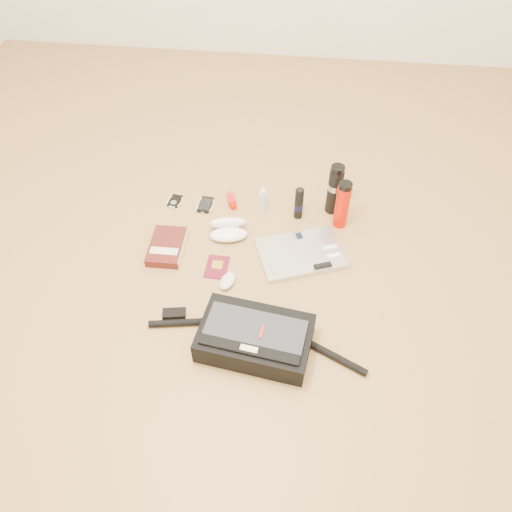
% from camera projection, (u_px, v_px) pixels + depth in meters
% --- Properties ---
extents(ground, '(4.00, 4.00, 0.00)m').
position_uv_depth(ground, '(250.00, 285.00, 2.07)').
color(ground, '#A47A44').
rests_on(ground, ground).
extents(messenger_bag, '(0.84, 0.31, 0.12)m').
position_uv_depth(messenger_bag, '(254.00, 338.00, 1.84)').
color(messenger_bag, black).
rests_on(messenger_bag, ground).
extents(laptop, '(0.42, 0.36, 0.03)m').
position_uv_depth(laptop, '(301.00, 253.00, 2.17)').
color(laptop, '#BDBDC0').
rests_on(laptop, ground).
extents(book, '(0.15, 0.22, 0.04)m').
position_uv_depth(book, '(167.00, 247.00, 2.19)').
color(book, '#451510').
rests_on(book, ground).
extents(passport, '(0.10, 0.13, 0.01)m').
position_uv_depth(passport, '(217.00, 267.00, 2.13)').
color(passport, '#550E1E').
rests_on(passport, ground).
extents(mouse, '(0.08, 0.11, 0.03)m').
position_uv_depth(mouse, '(227.00, 281.00, 2.06)').
color(mouse, silver).
rests_on(mouse, ground).
extents(sunglasses_case, '(0.19, 0.17, 0.10)m').
position_uv_depth(sunglasses_case, '(228.00, 229.00, 2.24)').
color(sunglasses_case, white).
rests_on(sunglasses_case, ground).
extents(ipod, '(0.08, 0.09, 0.01)m').
position_uv_depth(ipod, '(175.00, 201.00, 2.41)').
color(ipod, black).
rests_on(ipod, ground).
extents(phone, '(0.09, 0.11, 0.01)m').
position_uv_depth(phone, '(205.00, 205.00, 2.39)').
color(phone, black).
rests_on(phone, ground).
extents(inhaler, '(0.06, 0.12, 0.03)m').
position_uv_depth(inhaler, '(231.00, 199.00, 2.40)').
color(inhaler, red).
rests_on(inhaler, ground).
extents(spray_bottle, '(0.04, 0.04, 0.13)m').
position_uv_depth(spray_bottle, '(263.00, 201.00, 2.33)').
color(spray_bottle, '#A4CDE5').
rests_on(spray_bottle, ground).
extents(aerosol_can, '(0.05, 0.05, 0.17)m').
position_uv_depth(aerosol_can, '(299.00, 203.00, 2.28)').
color(aerosol_can, black).
rests_on(aerosol_can, ground).
extents(thermos_black, '(0.08, 0.08, 0.26)m').
position_uv_depth(thermos_black, '(335.00, 189.00, 2.27)').
color(thermos_black, black).
rests_on(thermos_black, ground).
extents(thermos_red, '(0.07, 0.07, 0.24)m').
position_uv_depth(thermos_red, '(342.00, 205.00, 2.22)').
color(thermos_red, '#C91100').
rests_on(thermos_red, ground).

